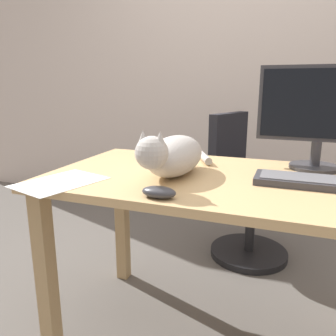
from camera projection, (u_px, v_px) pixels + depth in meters
back_wall at (266, 54)px, 2.55m from camera, size 6.00×0.04×2.60m
desk at (220, 204)px, 1.29m from camera, size 1.32×0.73×0.73m
office_chair at (245, 197)px, 2.10m from camera, size 0.51×0.49×0.90m
monitor at (320, 114)px, 1.33m from camera, size 0.48×0.20×0.42m
keyboard at (321, 182)px, 1.15m from camera, size 0.44×0.15×0.03m
cat at (173, 155)px, 1.26m from camera, size 0.20×0.61×0.20m
computer_mouse at (159, 192)px, 1.02m from camera, size 0.11×0.06×0.04m
paper_sheet at (60, 182)px, 1.19m from camera, size 0.28×0.34×0.00m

